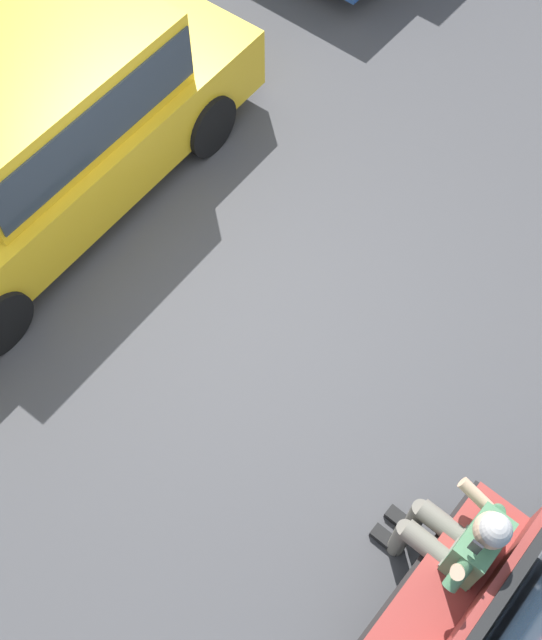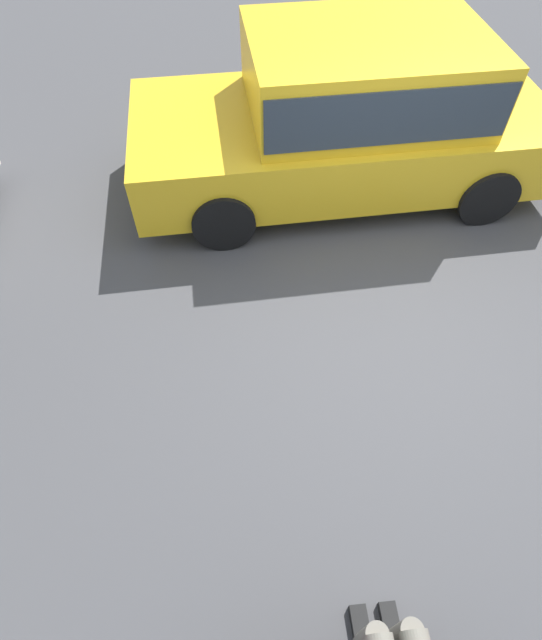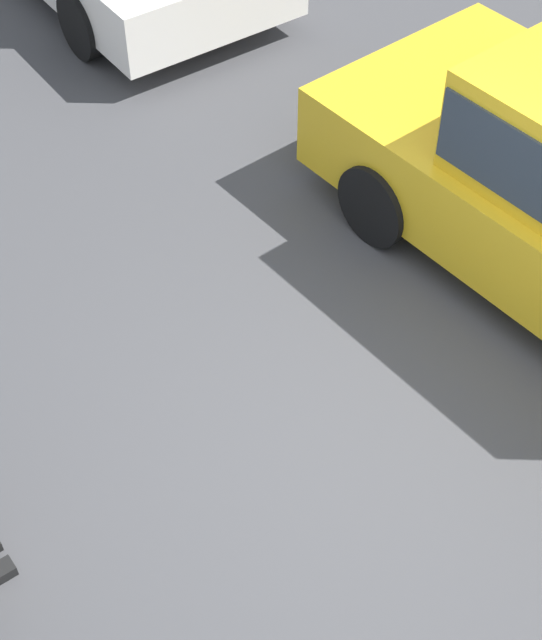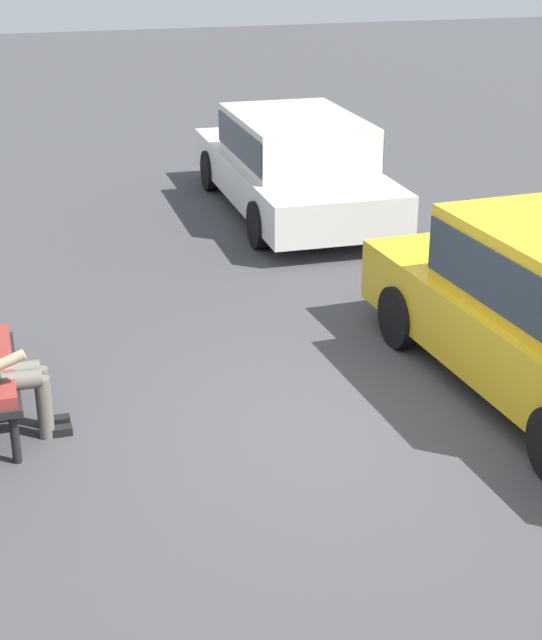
{
  "view_description": "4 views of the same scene",
  "coord_description": "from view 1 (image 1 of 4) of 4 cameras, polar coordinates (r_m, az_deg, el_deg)",
  "views": [
    {
      "loc": [
        2.46,
        2.6,
        5.84
      ],
      "look_at": [
        0.35,
        0.82,
        1.02
      ],
      "focal_mm": 45.0,
      "sensor_mm": 36.0,
      "label": 1
    },
    {
      "loc": [
        1.34,
        2.6,
        3.47
      ],
      "look_at": [
        1.17,
        0.77,
        1.12
      ],
      "focal_mm": 28.0,
      "sensor_mm": 36.0,
      "label": 2
    },
    {
      "loc": [
        -2.3,
        2.6,
        4.72
      ],
      "look_at": [
        0.62,
        0.43,
        0.82
      ],
      "focal_mm": 55.0,
      "sensor_mm": 36.0,
      "label": 3
    },
    {
      "loc": [
        -6.61,
        2.6,
        3.94
      ],
      "look_at": [
        0.2,
        0.58,
        0.97
      ],
      "focal_mm": 55.0,
      "sensor_mm": 36.0,
      "label": 4
    }
  ],
  "objects": [
    {
      "name": "parked_car_mid",
      "position": [
        7.22,
        -16.83,
        13.41
      ],
      "size": [
        4.35,
        2.1,
        1.54
      ],
      "color": "gold",
      "rests_on": "ground_plane"
    },
    {
      "name": "bench",
      "position": [
        5.46,
        13.38,
        -18.93
      ],
      "size": [
        1.56,
        0.55,
        1.03
      ],
      "color": "black",
      "rests_on": "ground_plane"
    },
    {
      "name": "ground_plane",
      "position": [
        6.84,
        -3.36,
        1.58
      ],
      "size": [
        60.0,
        60.0,
        0.0
      ],
      "primitive_type": "plane",
      "color": "#424244"
    },
    {
      "name": "person_on_phone",
      "position": [
        5.41,
        13.23,
        -15.05
      ],
      "size": [
        0.73,
        0.74,
        1.36
      ],
      "color": "#6B665B",
      "rests_on": "ground_plane"
    }
  ]
}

